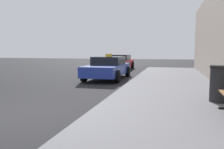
{
  "coord_description": "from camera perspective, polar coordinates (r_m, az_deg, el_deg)",
  "views": [
    {
      "loc": [
        3.88,
        -4.36,
        1.6
      ],
      "look_at": [
        1.75,
        3.91,
        0.7
      ],
      "focal_mm": 36.29,
      "sensor_mm": 36.0,
      "label": 1
    }
  ],
  "objects": [
    {
      "name": "car_red",
      "position": [
        19.34,
        1.8,
        3.16
      ],
      "size": [
        2.06,
        4.5,
        1.27
      ],
      "rotation": [
        0.0,
        0.0,
        3.14
      ],
      "color": "red",
      "rests_on": "ground_plane"
    },
    {
      "name": "trash_bin",
      "position": [
        7.11,
        25.58,
        -2.08
      ],
      "size": [
        0.58,
        0.58,
        1.04
      ],
      "color": "black",
      "rests_on": "sidewalk"
    },
    {
      "name": "sidewalk",
      "position": [
        4.62,
        15.58,
        -13.48
      ],
      "size": [
        4.0,
        32.0,
        0.15
      ],
      "primitive_type": "cube",
      "color": "slate",
      "rests_on": "ground_plane"
    },
    {
      "name": "car_blue",
      "position": [
        12.91,
        -1.0,
        1.76
      ],
      "size": [
        1.98,
        4.52,
        1.43
      ],
      "rotation": [
        0.0,
        0.0,
        3.14
      ],
      "color": "#233899",
      "rests_on": "ground_plane"
    }
  ]
}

